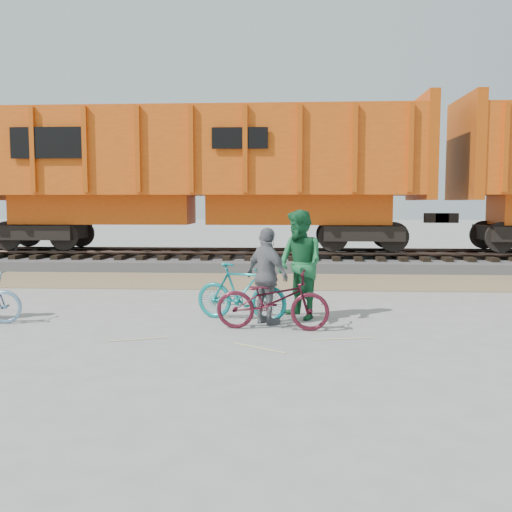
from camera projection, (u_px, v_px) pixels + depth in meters
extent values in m
plane|color=#9E9E99|center=(213.00, 328.00, 9.13)|extent=(120.00, 120.00, 0.00)
cube|color=#8E7558|center=(242.00, 281.00, 14.59)|extent=(120.00, 3.00, 0.02)
cube|color=slate|center=(251.00, 262.00, 18.06)|extent=(120.00, 4.00, 0.30)
cube|color=black|center=(50.00, 254.00, 18.41)|extent=(0.22, 2.60, 0.12)
cube|color=black|center=(251.00, 255.00, 18.04)|extent=(0.22, 2.60, 0.12)
cube|color=black|center=(460.00, 256.00, 17.66)|extent=(0.22, 2.60, 0.12)
cylinder|color=#382821|center=(249.00, 253.00, 17.31)|extent=(120.00, 0.12, 0.12)
cylinder|color=#382821|center=(252.00, 249.00, 18.74)|extent=(120.00, 0.12, 0.12)
cube|color=black|center=(200.00, 237.00, 18.08)|extent=(11.20, 2.20, 0.80)
cube|color=#DE570F|center=(200.00, 210.00, 18.00)|extent=(11.76, 1.65, 0.90)
cube|color=#DE570F|center=(200.00, 154.00, 17.83)|extent=(14.00, 3.00, 2.60)
cube|color=#B9450B|center=(422.00, 149.00, 17.43)|extent=(0.30, 3.06, 3.10)
cube|color=black|center=(47.00, 143.00, 16.49)|extent=(2.20, 0.04, 0.90)
cube|color=#B9450B|center=(465.00, 149.00, 17.36)|extent=(0.30, 3.06, 3.10)
imported|color=#128586|center=(241.00, 292.00, 9.73)|extent=(1.69, 0.91, 0.98)
imported|color=#4C1421|center=(272.00, 300.00, 9.01)|extent=(1.85, 0.79, 0.94)
imported|color=#1C6637|center=(300.00, 265.00, 9.83)|extent=(1.11, 1.16, 1.89)
imported|color=slate|center=(267.00, 276.00, 9.39)|extent=(0.93, 0.95, 1.60)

